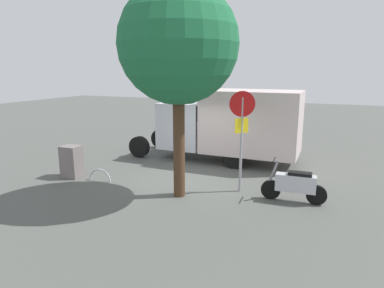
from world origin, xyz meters
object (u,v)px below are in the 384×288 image
at_px(street_tree, 178,45).
at_px(bike_rack_hoop, 100,181).
at_px(utility_cabinet, 72,162).
at_px(stop_sign, 242,126).
at_px(motorcycle, 295,184).
at_px(box_truck_near, 228,122).

xyz_separation_m(street_tree, bike_rack_hoop, (3.05, -0.21, -4.34)).
height_order(street_tree, utility_cabinet, street_tree).
relative_size(stop_sign, street_tree, 0.51).
bearing_deg(utility_cabinet, stop_sign, -171.77).
relative_size(motorcycle, bike_rack_hoop, 2.13).
distance_m(stop_sign, utility_cabinet, 6.04).
xyz_separation_m(box_truck_near, street_tree, (0.22, 4.37, 2.74)).
xyz_separation_m(box_truck_near, motorcycle, (-3.00, 3.57, -1.08)).
distance_m(stop_sign, bike_rack_hoop, 5.13).
height_order(motorcycle, stop_sign, stop_sign).
bearing_deg(bike_rack_hoop, street_tree, 176.00).
distance_m(street_tree, bike_rack_hoop, 5.31).
bearing_deg(bike_rack_hoop, motorcycle, -174.67).
relative_size(box_truck_near, motorcycle, 3.84).
distance_m(motorcycle, street_tree, 5.06).
xyz_separation_m(motorcycle, stop_sign, (1.65, -0.24, 1.54)).
bearing_deg(box_truck_near, stop_sign, 113.10).
height_order(motorcycle, utility_cabinet, motorcycle).
bearing_deg(box_truck_near, bike_rack_hoop, 52.67).
distance_m(box_truck_near, street_tree, 5.16).
relative_size(box_truck_near, stop_sign, 2.26).
relative_size(motorcycle, utility_cabinet, 1.63).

